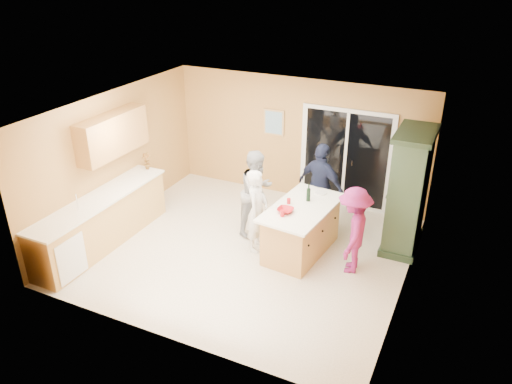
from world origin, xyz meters
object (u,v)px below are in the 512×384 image
at_px(kitchen_island, 301,231).
at_px(woman_white, 257,211).
at_px(woman_navy, 321,187).
at_px(woman_magenta, 353,230).
at_px(green_hutch, 408,193).
at_px(woman_grey, 257,193).

relative_size(kitchen_island, woman_white, 1.19).
xyz_separation_m(kitchen_island, woman_navy, (0.00, 1.00, 0.43)).
xyz_separation_m(kitchen_island, woman_white, (-0.75, -0.22, 0.34)).
relative_size(kitchen_island, woman_navy, 1.06).
bearing_deg(woman_white, woman_magenta, -94.08).
relative_size(green_hutch, woman_grey, 1.34).
height_order(kitchen_island, woman_magenta, woman_magenta).
bearing_deg(woman_grey, woman_navy, -43.28).
distance_m(woman_navy, woman_magenta, 1.50).
height_order(green_hutch, woman_magenta, green_hutch).
height_order(kitchen_island, woman_grey, woman_grey).
xyz_separation_m(kitchen_island, woman_grey, (-1.01, 0.33, 0.40)).
bearing_deg(woman_white, woman_grey, 18.69).
xyz_separation_m(kitchen_island, woman_magenta, (0.95, -0.16, 0.33)).
height_order(kitchen_island, woman_navy, woman_navy).
bearing_deg(green_hutch, woman_grey, -165.71).
bearing_deg(woman_grey, woman_white, -142.19).
relative_size(green_hutch, woman_magenta, 1.46).
bearing_deg(kitchen_island, green_hutch, 38.03).
height_order(kitchen_island, woman_white, woman_white).
distance_m(green_hutch, woman_grey, 2.69).
bearing_deg(green_hutch, woman_navy, 179.51).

